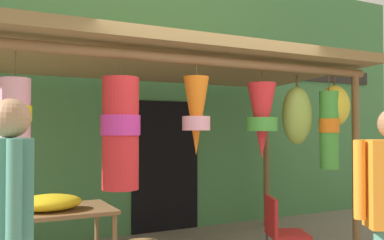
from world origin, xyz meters
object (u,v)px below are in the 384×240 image
object	(u,v)px
folding_chair	(281,229)
flower_heap_on_table	(50,202)
display_table	(53,216)
customer_foreground	(9,217)

from	to	relation	value
folding_chair	flower_heap_on_table	bearing A→B (deg)	158.00
display_table	flower_heap_on_table	world-z (taller)	flower_heap_on_table
folding_chair	customer_foreground	world-z (taller)	customer_foreground
display_table	flower_heap_on_table	xyz separation A→B (m)	(-0.03, -0.08, 0.16)
display_table	folding_chair	xyz separation A→B (m)	(2.19, -0.98, -0.15)
flower_heap_on_table	folding_chair	bearing A→B (deg)	-22.00
display_table	customer_foreground	xyz separation A→B (m)	(-0.54, -1.85, 0.38)
display_table	folding_chair	size ratio (longest dim) A/B	1.44
flower_heap_on_table	customer_foreground	bearing A→B (deg)	-105.94
display_table	customer_foreground	bearing A→B (deg)	-106.25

